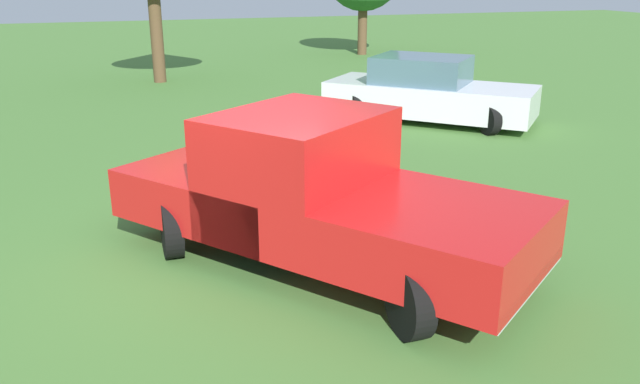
% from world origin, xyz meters
% --- Properties ---
extents(ground_plane, '(80.00, 80.00, 0.00)m').
position_xyz_m(ground_plane, '(0.00, 0.00, 0.00)').
color(ground_plane, '#477533').
extents(pickup_truck, '(5.17, 4.56, 1.78)m').
position_xyz_m(pickup_truck, '(0.22, 0.71, 0.91)').
color(pickup_truck, black).
rests_on(pickup_truck, ground_plane).
extents(sedan_near, '(4.49, 4.59, 1.45)m').
position_xyz_m(sedan_near, '(-6.21, 5.56, 0.66)').
color(sedan_near, black).
rests_on(sedan_near, ground_plane).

